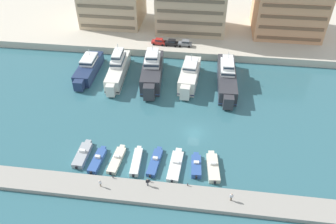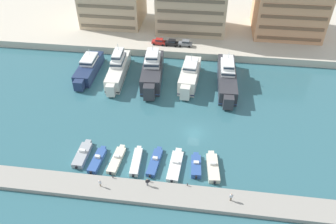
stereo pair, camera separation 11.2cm
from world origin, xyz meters
The scene contains 26 objects.
ground_plane centered at (0.00, 0.00, 0.00)m, with size 400.00×400.00×0.00m, color #336670.
quay_promenade centered at (0.00, 66.59, 1.07)m, with size 180.00×70.00×2.13m, color beige.
pier_dock centered at (0.00, -17.07, 0.43)m, with size 120.00×4.81×0.86m, color #9E998E.
yacht_navy_far_left centered at (-29.75, 20.30, 1.78)m, with size 4.52×17.34×6.21m.
yacht_ivory_left centered at (-21.53, 20.00, 2.41)m, with size 4.58×19.47×8.45m.
yacht_charcoal_mid_left centered at (-12.29, 19.59, 2.74)m, with size 6.19×19.48×9.09m.
yacht_ivory_center_left centered at (-2.56, 19.44, 2.22)m, with size 5.13×16.75×7.07m.
yacht_charcoal_center centered at (6.94, 19.79, 2.30)m, with size 4.86×21.89×7.98m.
motorboat_grey_far_left centered at (-21.32, -9.63, 0.54)m, with size 2.20×7.52×1.60m.
motorboat_blue_left centered at (-18.01, -10.68, 0.47)m, with size 2.17×7.14×1.41m.
motorboat_cream_mid_left centered at (-14.38, -9.99, 0.39)m, with size 2.30×7.75×1.25m.
motorboat_white_center_left centered at (-10.46, -10.05, 0.47)m, with size 1.92×7.74×0.95m.
motorboat_blue_center centered at (-6.92, -9.68, 0.45)m, with size 2.33×7.81×1.36m.
motorboat_white_center_right centered at (-2.91, -9.96, 0.38)m, with size 2.58×8.66×1.15m.
motorboat_blue_mid_right centered at (1.03, -9.73, 0.56)m, with size 2.19×6.26×1.47m.
motorboat_cream_right centered at (4.19, -9.66, 0.51)m, with size 2.79×7.90×1.52m.
car_red_far_left centered at (-12.99, 35.61, 3.11)m, with size 4.21×2.15×1.80m.
car_black_left centered at (-9.16, 35.42, 3.11)m, with size 4.17×2.05×1.80m.
car_grey_mid_left centered at (-5.15, 35.55, 3.11)m, with size 4.15×2.02×1.80m.
apartment_block_mid_left centered at (25.13, 49.93, 10.49)m, with size 20.45×18.13×18.63m.
pedestrian_near_edge centered at (-7.21, -15.79, 1.87)m, with size 0.64×0.33×1.69m.
pedestrian_mid_deck centered at (7.32, -17.09, 1.91)m, with size 0.67×0.35×1.76m.
pedestrian_far_side centered at (-15.42, -17.05, 1.81)m, with size 0.58×0.36×1.60m.
bollard_west centered at (-13.75, -14.91, 1.19)m, with size 0.20×0.20×0.61m.
bollard_west_mid centered at (-6.98, -14.91, 1.19)m, with size 0.20×0.20×0.61m.
bollard_east_mid centered at (-0.21, -14.91, 1.19)m, with size 0.20×0.20×0.61m.
Camera 2 is at (1.23, -52.20, 47.21)m, focal length 35.00 mm.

